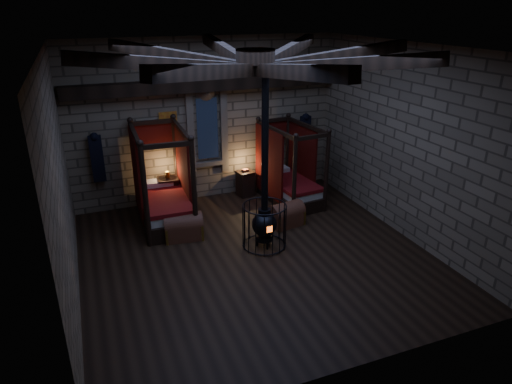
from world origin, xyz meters
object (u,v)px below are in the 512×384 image
object	(u,v)px
trunk_left	(183,227)
stove	(264,221)
trunk_right	(286,215)
bed_right	(289,182)
bed_left	(164,199)

from	to	relation	value
trunk_left	stove	bearing A→B (deg)	-26.58
trunk_right	stove	size ratio (longest dim) A/B	0.22
bed_right	trunk_left	xyz separation A→B (m)	(-3.11, -1.10, -0.23)
bed_left	stove	xyz separation A→B (m)	(1.77, -2.04, 0.04)
bed_right	trunk_left	world-z (taller)	bed_right
stove	trunk_right	bearing A→B (deg)	37.32
bed_right	trunk_left	distance (m)	3.31
bed_right	stove	world-z (taller)	stove
bed_right	trunk_right	xyz separation A→B (m)	(-0.68, -1.34, -0.25)
bed_right	stove	xyz separation A→B (m)	(-1.56, -2.11, 0.09)
bed_left	bed_right	size ratio (longest dim) A/B	1.11
trunk_right	stove	world-z (taller)	stove
bed_left	trunk_left	xyz separation A→B (m)	(0.22, -1.04, -0.29)
bed_left	bed_right	world-z (taller)	bed_left
bed_left	bed_right	bearing A→B (deg)	2.67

